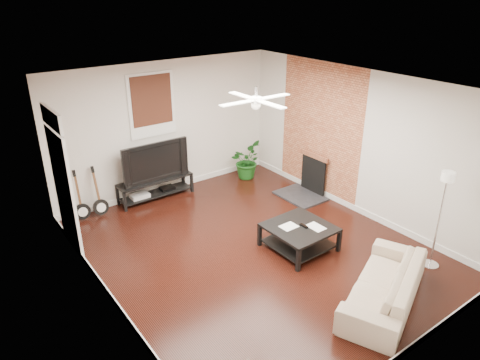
# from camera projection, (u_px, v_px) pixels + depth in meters

# --- Properties ---
(room) EXTENTS (5.01, 6.01, 2.81)m
(room) POSITION_uv_depth(u_px,v_px,m) (255.00, 174.00, 7.06)
(room) COLOR black
(room) RESTS_ON ground
(brick_accent) EXTENTS (0.02, 2.20, 2.80)m
(brick_accent) POSITION_uv_depth(u_px,v_px,m) (320.00, 130.00, 9.14)
(brick_accent) COLOR #B05938
(brick_accent) RESTS_ON floor
(fireplace) EXTENTS (0.80, 1.10, 0.92)m
(fireplace) POSITION_uv_depth(u_px,v_px,m) (307.00, 175.00, 9.37)
(fireplace) COLOR black
(fireplace) RESTS_ON floor
(window_back) EXTENTS (1.00, 0.06, 1.30)m
(window_back) POSITION_uv_depth(u_px,v_px,m) (152.00, 105.00, 8.85)
(window_back) COLOR #38180F
(window_back) RESTS_ON wall_back
(door_left) EXTENTS (0.08, 1.00, 2.50)m
(door_left) POSITION_uv_depth(u_px,v_px,m) (63.00, 181.00, 7.18)
(door_left) COLOR white
(door_left) RESTS_ON wall_left
(tv_stand) EXTENTS (1.59, 0.42, 0.45)m
(tv_stand) POSITION_uv_depth(u_px,v_px,m) (156.00, 188.00, 9.33)
(tv_stand) COLOR black
(tv_stand) RESTS_ON floor
(tv) EXTENTS (1.43, 0.19, 0.82)m
(tv) POSITION_uv_depth(u_px,v_px,m) (153.00, 160.00, 9.09)
(tv) COLOR black
(tv) RESTS_ON tv_stand
(coffee_table) EXTENTS (1.03, 1.03, 0.43)m
(coffee_table) POSITION_uv_depth(u_px,v_px,m) (299.00, 237.00, 7.56)
(coffee_table) COLOR black
(coffee_table) RESTS_ON floor
(sofa) EXTENTS (2.17, 1.53, 0.59)m
(sofa) POSITION_uv_depth(u_px,v_px,m) (385.00, 284.00, 6.24)
(sofa) COLOR #BDAB8D
(sofa) RESTS_ON floor
(floor_lamp) EXTENTS (0.36, 0.36, 1.65)m
(floor_lamp) POSITION_uv_depth(u_px,v_px,m) (439.00, 221.00, 6.83)
(floor_lamp) COLOR silver
(floor_lamp) RESTS_ON floor
(potted_plant) EXTENTS (0.98, 0.99, 0.83)m
(potted_plant) POSITION_uv_depth(u_px,v_px,m) (246.00, 161.00, 10.27)
(potted_plant) COLOR #175318
(potted_plant) RESTS_ON floor
(guitar_left) EXTENTS (0.33, 0.25, 1.00)m
(guitar_left) POSITION_uv_depth(u_px,v_px,m) (80.00, 197.00, 8.35)
(guitar_left) COLOR black
(guitar_left) RESTS_ON floor
(guitar_right) EXTENTS (0.31, 0.22, 1.00)m
(guitar_right) POSITION_uv_depth(u_px,v_px,m) (99.00, 192.00, 8.52)
(guitar_right) COLOR black
(guitar_right) RESTS_ON floor
(ceiling_fan) EXTENTS (1.24, 1.24, 0.32)m
(ceiling_fan) POSITION_uv_depth(u_px,v_px,m) (256.00, 100.00, 6.57)
(ceiling_fan) COLOR white
(ceiling_fan) RESTS_ON ceiling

